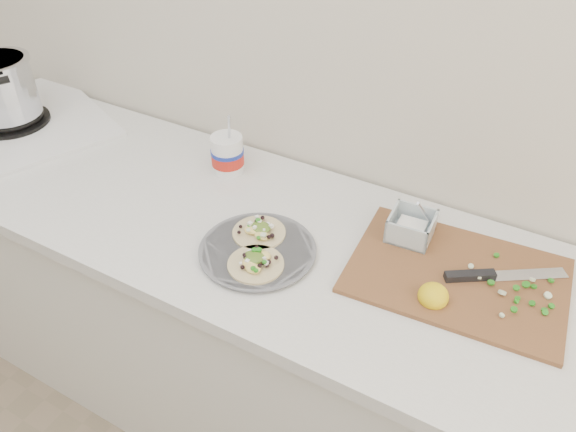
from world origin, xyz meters
The scene contains 5 objects.
counter centered at (0.00, 1.43, 0.45)m, with size 2.44×0.66×0.90m.
stove centered at (-0.82, 1.46, 0.99)m, with size 0.76×0.73×0.28m.
taco_plate centered at (0.23, 1.32, 0.92)m, with size 0.29×0.29×0.04m.
tub centered at (-0.04, 1.59, 0.97)m, with size 0.10×0.10×0.22m.
cutboard centered at (0.67, 1.49, 0.92)m, with size 0.52×0.38×0.08m.
Camera 1 is at (0.81, 0.46, 1.83)m, focal length 35.00 mm.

